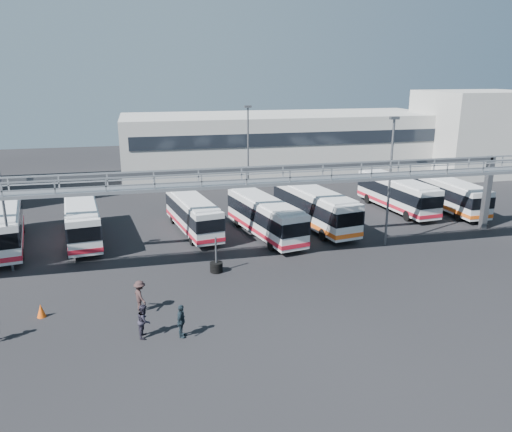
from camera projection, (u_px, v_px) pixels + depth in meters
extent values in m
plane|color=black|center=(261.00, 296.00, 31.04)|extent=(140.00, 140.00, 0.00)
cube|color=#909398|center=(244.00, 183.00, 34.02)|extent=(50.00, 1.80, 0.22)
cube|color=#909398|center=(247.00, 172.00, 32.96)|extent=(50.00, 0.10, 0.10)
cube|color=#909398|center=(241.00, 167.00, 34.55)|extent=(50.00, 0.10, 0.10)
cube|color=#4C4F54|center=(233.00, 170.00, 37.71)|extent=(45.00, 0.50, 0.35)
cube|color=#9E9E99|center=(280.00, 144.00, 68.10)|extent=(42.00, 14.00, 8.00)
cube|color=#B2B2AD|center=(476.00, 132.00, 67.79)|extent=(14.00, 12.00, 11.00)
cylinder|color=#4C4F54|center=(3.00, 202.00, 33.62)|extent=(0.18, 0.18, 10.00)
cylinder|color=#4C4F54|center=(389.00, 184.00, 38.83)|extent=(0.18, 0.18, 10.00)
cube|color=#4C4F54|center=(394.00, 118.00, 37.42)|extent=(0.70, 0.35, 0.22)
cylinder|color=#4C4F54|center=(248.00, 157.00, 51.10)|extent=(0.18, 0.18, 10.00)
cube|color=#4C4F54|center=(248.00, 107.00, 49.68)|extent=(0.70, 0.35, 0.22)
cube|color=silver|center=(4.00, 225.00, 39.10)|extent=(4.54, 11.49, 2.80)
cube|color=black|center=(3.00, 221.00, 39.01)|extent=(4.61, 11.56, 1.12)
cube|color=red|center=(5.00, 237.00, 39.38)|extent=(4.59, 11.54, 0.36)
cube|color=silver|center=(1.00, 207.00, 38.69)|extent=(4.08, 10.34, 0.16)
cylinder|color=black|center=(21.00, 254.00, 36.77)|extent=(0.49, 1.06, 1.02)
cylinder|color=black|center=(22.00, 227.00, 43.08)|extent=(0.49, 1.06, 1.02)
cube|color=silver|center=(82.00, 219.00, 40.93)|extent=(3.79, 11.00, 2.69)
cube|color=black|center=(82.00, 215.00, 40.84)|extent=(3.86, 11.07, 1.08)
cube|color=red|center=(83.00, 230.00, 41.19)|extent=(3.85, 11.05, 0.34)
cube|color=silver|center=(80.00, 202.00, 40.53)|extent=(3.41, 9.90, 0.16)
cylinder|color=black|center=(70.00, 249.00, 37.82)|extent=(0.42, 1.01, 0.98)
cylinder|color=black|center=(100.00, 246.00, 38.56)|extent=(0.42, 1.01, 0.98)
cylinder|color=black|center=(69.00, 224.00, 44.02)|extent=(0.42, 1.01, 0.98)
cylinder|color=black|center=(95.00, 222.00, 44.76)|extent=(0.42, 1.01, 0.98)
cube|color=silver|center=(193.00, 214.00, 42.95)|extent=(3.95, 10.35, 2.53)
cube|color=black|center=(193.00, 210.00, 42.87)|extent=(4.02, 10.42, 1.01)
cube|color=red|center=(193.00, 224.00, 43.20)|extent=(4.01, 10.41, 0.32)
cube|color=silver|center=(192.00, 199.00, 42.58)|extent=(3.56, 9.31, 0.15)
cylinder|color=black|center=(192.00, 240.00, 40.04)|extent=(0.43, 0.95, 0.92)
cylinder|color=black|center=(216.00, 236.00, 40.81)|extent=(0.43, 0.95, 0.92)
cylinder|color=black|center=(173.00, 219.00, 45.77)|extent=(0.43, 0.95, 0.92)
cylinder|color=black|center=(194.00, 216.00, 46.53)|extent=(0.43, 0.95, 0.92)
cube|color=silver|center=(265.00, 216.00, 41.81)|extent=(4.51, 10.89, 2.65)
cube|color=black|center=(265.00, 213.00, 41.72)|extent=(4.58, 10.96, 1.06)
cube|color=red|center=(265.00, 227.00, 42.07)|extent=(4.57, 10.95, 0.34)
cube|color=silver|center=(265.00, 200.00, 41.42)|extent=(4.06, 9.80, 0.15)
cylinder|color=black|center=(271.00, 245.00, 38.77)|extent=(0.48, 1.00, 0.97)
cylinder|color=black|center=(296.00, 241.00, 39.64)|extent=(0.48, 1.00, 0.97)
cylinder|color=black|center=(238.00, 222.00, 44.69)|extent=(0.48, 1.00, 0.97)
cylinder|color=black|center=(259.00, 219.00, 45.57)|extent=(0.48, 1.00, 0.97)
cube|color=silver|center=(314.00, 207.00, 44.34)|extent=(4.53, 11.61, 2.83)
cube|color=black|center=(315.00, 203.00, 44.24)|extent=(4.60, 11.68, 1.13)
cube|color=orange|center=(314.00, 218.00, 44.62)|extent=(4.59, 11.67, 0.36)
cube|color=silver|center=(315.00, 190.00, 43.92)|extent=(4.07, 10.45, 0.16)
cylinder|color=black|center=(324.00, 235.00, 41.07)|extent=(0.49, 1.07, 1.03)
cylinder|color=black|center=(348.00, 231.00, 41.96)|extent=(0.49, 1.07, 1.03)
cylinder|color=black|center=(284.00, 213.00, 47.47)|extent=(0.49, 1.07, 1.03)
cylinder|color=black|center=(306.00, 210.00, 48.36)|extent=(0.49, 1.07, 1.03)
cube|color=silver|center=(397.00, 193.00, 49.69)|extent=(3.57, 11.03, 2.71)
cube|color=black|center=(397.00, 190.00, 49.60)|extent=(3.63, 11.09, 1.08)
cube|color=red|center=(396.00, 202.00, 49.95)|extent=(3.62, 11.08, 0.34)
cube|color=silver|center=(398.00, 179.00, 49.29)|extent=(3.21, 9.92, 0.16)
cylinder|color=black|center=(407.00, 216.00, 46.55)|extent=(0.40, 1.01, 0.98)
cylinder|color=black|center=(427.00, 214.00, 47.25)|extent=(0.40, 1.01, 0.98)
cylinder|color=black|center=(368.00, 199.00, 52.84)|extent=(0.40, 1.01, 0.98)
cylinder|color=black|center=(386.00, 197.00, 53.54)|extent=(0.40, 1.01, 0.98)
cube|color=silver|center=(448.00, 194.00, 49.66)|extent=(2.58, 10.50, 2.61)
cube|color=black|center=(448.00, 191.00, 49.58)|extent=(2.64, 10.56, 1.05)
cube|color=orange|center=(447.00, 203.00, 49.92)|extent=(2.63, 10.55, 0.33)
cube|color=silver|center=(449.00, 180.00, 49.28)|extent=(2.32, 9.45, 0.15)
cylinder|color=black|center=(458.00, 216.00, 46.65)|extent=(0.30, 0.96, 0.95)
cylinder|color=black|center=(478.00, 214.00, 47.16)|extent=(0.30, 0.96, 0.95)
cylinder|color=black|center=(419.00, 199.00, 52.87)|extent=(0.30, 0.96, 0.95)
cylinder|color=black|center=(436.00, 198.00, 53.38)|extent=(0.30, 0.96, 0.95)
imported|color=#23202D|center=(144.00, 321.00, 26.07)|extent=(0.83, 0.99, 1.82)
imported|color=#322121|center=(140.00, 296.00, 28.86)|extent=(1.10, 1.39, 1.88)
imported|color=#1A262F|center=(181.00, 321.00, 26.02)|extent=(0.79, 1.16, 1.83)
cone|color=#E44E0C|center=(41.00, 311.00, 28.28)|extent=(0.55, 0.55, 0.79)
cylinder|color=black|center=(216.00, 270.00, 34.75)|extent=(0.89, 0.89, 0.21)
cylinder|color=black|center=(216.00, 267.00, 34.68)|extent=(0.89, 0.89, 0.21)
cylinder|color=black|center=(216.00, 264.00, 34.62)|extent=(0.89, 0.89, 0.21)
cylinder|color=#4C4F54|center=(216.00, 255.00, 34.43)|extent=(0.13, 0.13, 2.54)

